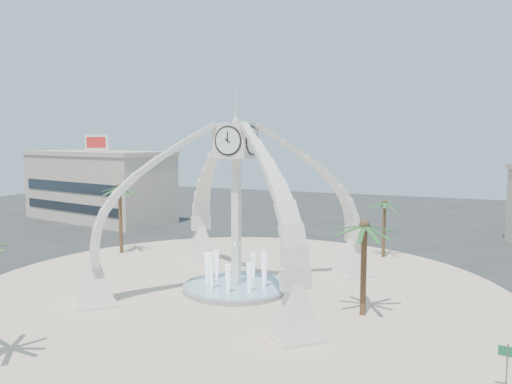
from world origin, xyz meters
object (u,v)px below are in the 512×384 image
at_px(clock_tower, 236,203).
at_px(fountain, 237,286).
at_px(palm_west, 120,188).
at_px(palm_east, 364,226).
at_px(street_sign, 507,358).
at_px(palm_north, 385,203).

xyz_separation_m(clock_tower, fountain, (0.00, 0.00, -6.20)).
bearing_deg(clock_tower, palm_west, 158.12).
distance_m(clock_tower, palm_east, 9.89).
bearing_deg(fountain, street_sign, -26.88).
relative_size(fountain, street_sign, 3.58).
distance_m(fountain, palm_west, 17.94).
xyz_separation_m(fountain, palm_east, (9.71, -1.70, 5.46)).
relative_size(palm_north, street_sign, 2.64).
bearing_deg(fountain, palm_east, -9.95).
height_order(fountain, palm_east, palm_east).
xyz_separation_m(clock_tower, street_sign, (17.50, -8.87, -4.89)).
distance_m(clock_tower, fountain, 6.20).
bearing_deg(palm_west, palm_north, 19.82).
bearing_deg(fountain, palm_north, 60.98).
height_order(clock_tower, palm_east, clock_tower).
height_order(clock_tower, fountain, clock_tower).
height_order(fountain, street_sign, fountain).
xyz_separation_m(palm_east, palm_west, (-25.34, 7.98, 0.74)).
bearing_deg(clock_tower, palm_east, -9.95).
distance_m(palm_east, palm_west, 26.57).
bearing_deg(clock_tower, fountain, 90.00).
bearing_deg(palm_west, clock_tower, -21.88).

